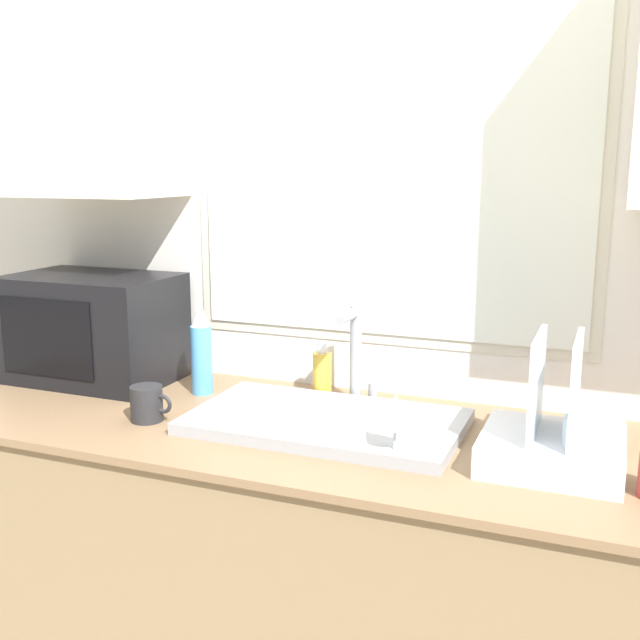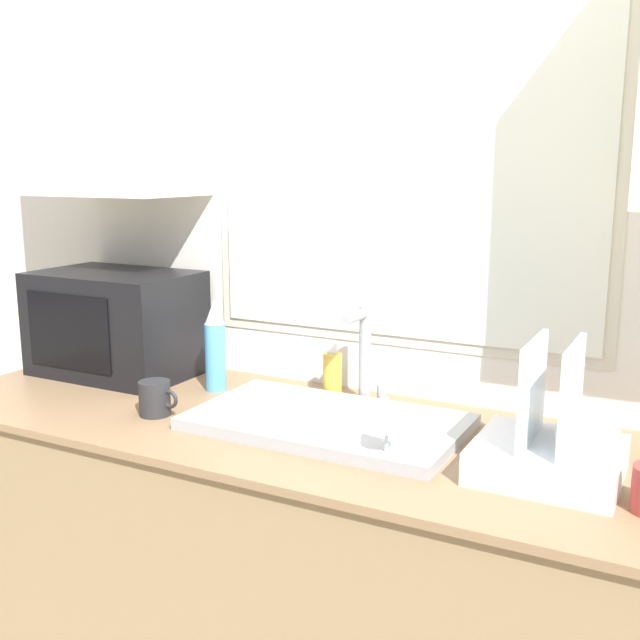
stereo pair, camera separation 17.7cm
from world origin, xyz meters
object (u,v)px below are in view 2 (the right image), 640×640
at_px(dish_rack, 552,448).
at_px(soap_bottle, 332,374).
at_px(wine_glass, 387,415).
at_px(mug_near_sink, 155,398).
at_px(faucet, 364,350).
at_px(microwave, 116,323).
at_px(spray_bottle, 215,347).

xyz_separation_m(dish_rack, soap_bottle, (-0.65, 0.28, 0.01)).
distance_m(dish_rack, wine_glass, 0.35).
bearing_deg(mug_near_sink, faucet, 36.68).
relative_size(microwave, wine_glass, 3.13).
bearing_deg(mug_near_sink, soap_bottle, 45.60).
distance_m(dish_rack, soap_bottle, 0.71).
xyz_separation_m(soap_bottle, mug_near_sink, (-0.34, -0.35, -0.02)).
bearing_deg(spray_bottle, microwave, 178.65).
bearing_deg(microwave, mug_near_sink, -35.63).
bearing_deg(mug_near_sink, microwave, 144.37).
height_order(dish_rack, spray_bottle, dish_rack).
distance_m(mug_near_sink, wine_glass, 0.67).
xyz_separation_m(faucet, wine_glass, (0.22, -0.36, -0.04)).
bearing_deg(soap_bottle, spray_bottle, -164.72).
height_order(faucet, mug_near_sink, faucet).
distance_m(soap_bottle, mug_near_sink, 0.49).
xyz_separation_m(dish_rack, mug_near_sink, (-0.99, -0.07, -0.02)).
bearing_deg(faucet, microwave, -175.45).
bearing_deg(mug_near_sink, wine_glass, -2.60).
height_order(faucet, dish_rack, dish_rack).
bearing_deg(spray_bottle, wine_glass, -23.74).
height_order(microwave, soap_bottle, microwave).
relative_size(faucet, mug_near_sink, 2.34).
xyz_separation_m(microwave, mug_near_sink, (0.37, -0.27, -0.11)).
bearing_deg(wine_glass, faucet, 121.07).
bearing_deg(soap_bottle, mug_near_sink, -134.40).
xyz_separation_m(mug_near_sink, wine_glass, (0.66, -0.03, 0.07)).
relative_size(microwave, soap_bottle, 3.05).
distance_m(spray_bottle, wine_glass, 0.71).
bearing_deg(wine_glass, soap_bottle, 130.37).
relative_size(microwave, mug_near_sink, 4.25).
bearing_deg(faucet, mug_near_sink, -143.32).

